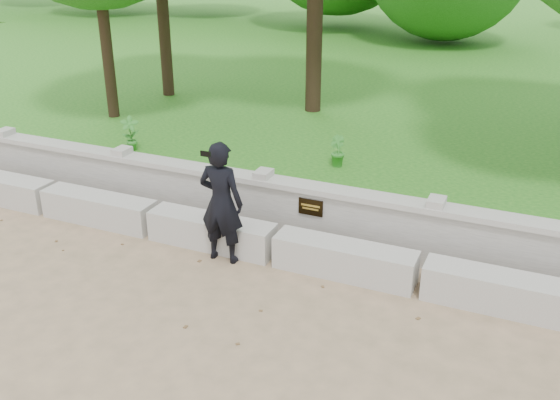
# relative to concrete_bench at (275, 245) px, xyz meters

# --- Properties ---
(ground) EXTENTS (80.00, 80.00, 0.00)m
(ground) POSITION_rel_concrete_bench_xyz_m (-0.00, -1.90, -0.22)
(ground) COLOR tan
(ground) RESTS_ON ground
(lawn) EXTENTS (40.00, 22.00, 0.25)m
(lawn) POSITION_rel_concrete_bench_xyz_m (-0.00, 12.10, -0.10)
(lawn) COLOR #1B6017
(lawn) RESTS_ON ground
(concrete_bench) EXTENTS (11.90, 0.45, 0.45)m
(concrete_bench) POSITION_rel_concrete_bench_xyz_m (0.00, 0.00, 0.00)
(concrete_bench) COLOR beige
(concrete_bench) RESTS_ON ground
(parapet_wall) EXTENTS (12.50, 0.35, 0.90)m
(parapet_wall) POSITION_rel_concrete_bench_xyz_m (0.00, 0.70, 0.24)
(parapet_wall) COLOR #B9B6AF
(parapet_wall) RESTS_ON ground
(man_main) EXTENTS (0.63, 0.57, 1.72)m
(man_main) POSITION_rel_concrete_bench_xyz_m (-0.67, -0.27, 0.63)
(man_main) COLOR black
(man_main) RESTS_ON ground
(shrub_a) EXTENTS (0.43, 0.40, 0.68)m
(shrub_a) POSITION_rel_concrete_bench_xyz_m (-4.15, 2.44, 0.36)
(shrub_a) COLOR #388B2F
(shrub_a) RESTS_ON lawn
(shrub_b) EXTENTS (0.40, 0.39, 0.56)m
(shrub_b) POSITION_rel_concrete_bench_xyz_m (-0.22, 3.23, 0.31)
(shrub_b) COLOR #388B2F
(shrub_b) RESTS_ON lawn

